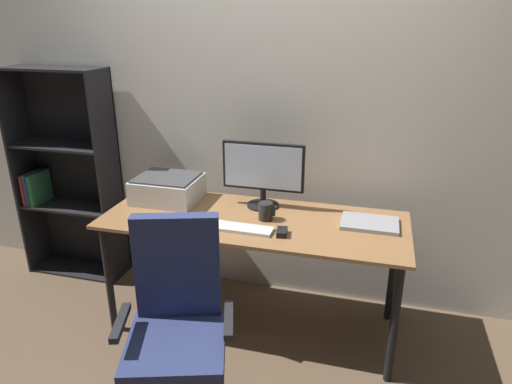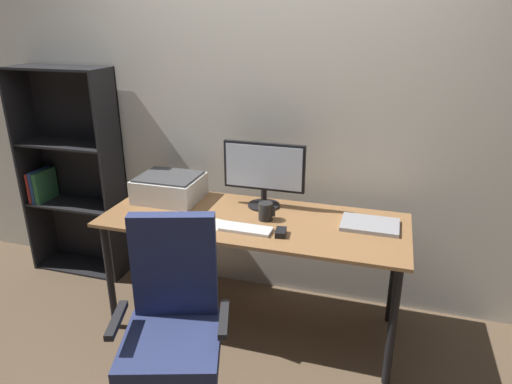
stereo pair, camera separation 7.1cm
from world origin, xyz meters
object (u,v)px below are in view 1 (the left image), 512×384
office_chair (178,335)px  monitor (263,171)px  desk (253,231)px  printer (168,188)px  laptop (370,223)px  bookshelf (67,176)px  keyboard (247,229)px  mouse (282,232)px  coffee_mug (266,211)px

office_chair → monitor: bearing=62.8°
desk → printer: bearing=166.8°
laptop → office_chair: size_ratio=0.32×
laptop → bookshelf: (-2.18, 0.25, 0.01)m
keyboard → printer: 0.69m
keyboard → monitor: bearing=91.2°
monitor → keyboard: monitor is taller
monitor → laptop: (0.66, -0.11, -0.22)m
mouse → printer: size_ratio=0.24×
office_chair → desk: bearing=60.8°
mouse → bookshelf: (-1.72, 0.51, 0.00)m
monitor → bookshelf: bookshelf is taller
monitor → coffee_mug: bearing=-71.2°
coffee_mug → laptop: 0.60m
office_chair → printer: bearing=99.0°
monitor → bookshelf: (-1.52, 0.14, -0.21)m
keyboard → laptop: bearing=22.2°
mouse → bookshelf: bearing=156.4°
coffee_mug → printer: bearing=168.8°
desk → monitor: size_ratio=3.52×
monitor → office_chair: bearing=-99.6°
coffee_mug → bookshelf: 1.62m
monitor → bookshelf: size_ratio=0.33×
keyboard → printer: size_ratio=0.72×
desk → office_chair: bearing=-101.6°
mouse → coffee_mug: (-0.13, 0.17, 0.04)m
keyboard → bookshelf: bookshelf is taller
mouse → office_chair: size_ratio=0.10×
monitor → mouse: monitor is taller
desk → coffee_mug: bearing=6.4°
monitor → printer: 0.64m
keyboard → bookshelf: 1.60m
laptop → monitor: bearing=170.6°
coffee_mug → desk: bearing=-173.6°
office_chair → bookshelf: bookshelf is taller
keyboard → office_chair: size_ratio=0.29×
mouse → laptop: mouse is taller
mouse → printer: (-0.82, 0.31, 0.06)m
keyboard → coffee_mug: coffee_mug is taller
coffee_mug → printer: (-0.68, 0.14, 0.03)m
keyboard → office_chair: 0.69m
desk → mouse: mouse is taller
printer → bookshelf: (-0.90, 0.20, -0.06)m
keyboard → coffee_mug: size_ratio=2.77×
printer → keyboard: bearing=-26.5°
laptop → printer: printer is taller
desk → coffee_mug: (0.07, 0.01, 0.13)m
keyboard → office_chair: office_chair is taller
mouse → office_chair: office_chair is taller
laptop → bookshelf: size_ratio=0.21×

